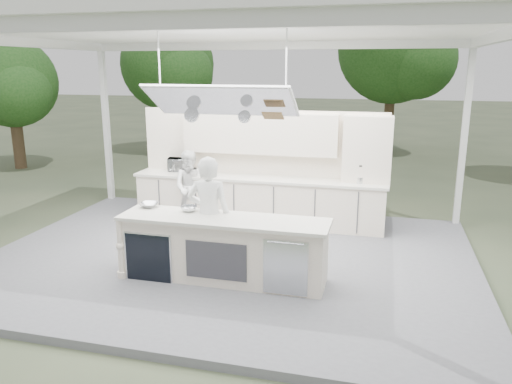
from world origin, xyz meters
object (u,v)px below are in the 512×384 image
(demo_island, at_px, (222,249))
(head_chef, at_px, (209,215))
(back_counter, at_px, (258,200))
(sous_chef, at_px, (191,187))

(demo_island, relative_size, head_chef, 1.72)
(back_counter, xyz_separation_m, sous_chef, (-1.28, -0.35, 0.26))
(demo_island, height_order, sous_chef, sous_chef)
(demo_island, distance_m, head_chef, 0.55)
(back_counter, relative_size, head_chef, 2.81)
(head_chef, bearing_deg, back_counter, -96.50)
(back_counter, height_order, head_chef, head_chef)
(sous_chef, bearing_deg, head_chef, -73.82)
(head_chef, relative_size, sous_chef, 1.22)
(head_chef, bearing_deg, demo_island, 137.72)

